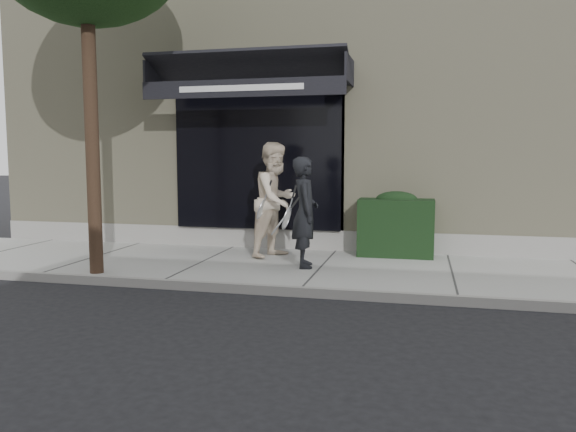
# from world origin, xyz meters

# --- Properties ---
(ground) EXTENTS (80.00, 80.00, 0.00)m
(ground) POSITION_xyz_m (0.00, 0.00, 0.00)
(ground) COLOR black
(ground) RESTS_ON ground
(sidewalk) EXTENTS (20.00, 3.00, 0.12)m
(sidewalk) POSITION_xyz_m (0.00, 0.00, 0.06)
(sidewalk) COLOR #A0A19B
(sidewalk) RESTS_ON ground
(curb) EXTENTS (20.00, 0.10, 0.14)m
(curb) POSITION_xyz_m (0.00, -1.55, 0.07)
(curb) COLOR gray
(curb) RESTS_ON ground
(building_facade) EXTENTS (14.30, 8.04, 5.64)m
(building_facade) POSITION_xyz_m (-0.01, 4.96, 2.74)
(building_facade) COLOR #B4AD8A
(building_facade) RESTS_ON ground
(hedge) EXTENTS (1.30, 0.70, 1.14)m
(hedge) POSITION_xyz_m (1.10, 1.25, 0.66)
(hedge) COLOR black
(hedge) RESTS_ON sidewalk
(pedestrian_front) EXTENTS (0.73, 0.91, 1.74)m
(pedestrian_front) POSITION_xyz_m (-0.25, -0.13, 0.99)
(pedestrian_front) COLOR black
(pedestrian_front) RESTS_ON sidewalk
(pedestrian_back) EXTENTS (1.08, 1.19, 1.98)m
(pedestrian_back) POSITION_xyz_m (-0.93, 0.65, 1.11)
(pedestrian_back) COLOR beige
(pedestrian_back) RESTS_ON sidewalk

